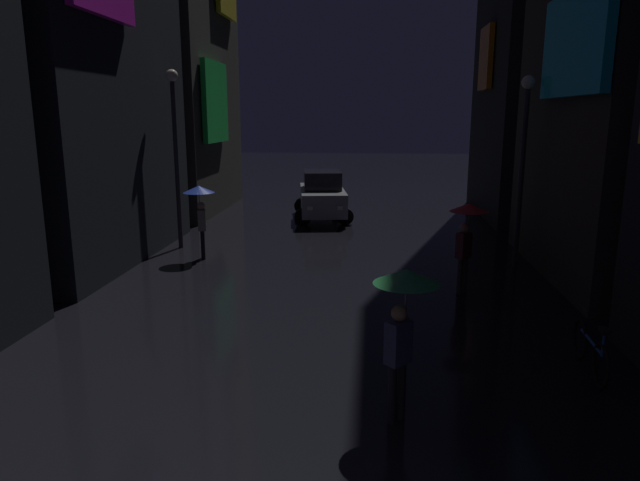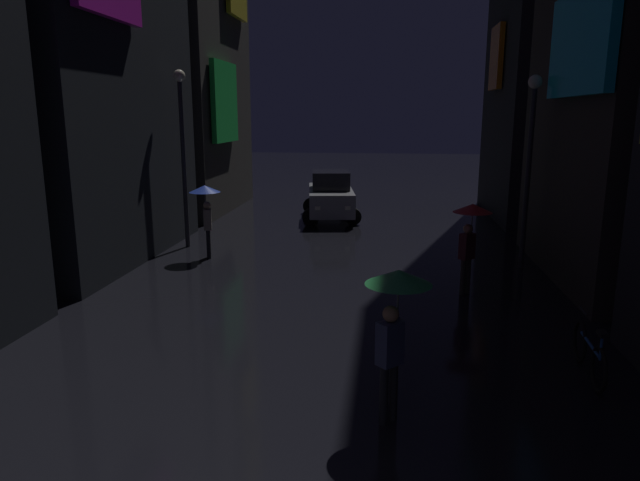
% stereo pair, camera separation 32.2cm
% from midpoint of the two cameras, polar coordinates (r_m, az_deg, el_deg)
% --- Properties ---
extents(pedestrian_near_crossing_green, '(0.90, 0.90, 2.12)m').
position_cam_midpoint_polar(pedestrian_near_crossing_green, '(7.70, 8.77, -6.25)').
color(pedestrian_near_crossing_green, black).
rests_on(pedestrian_near_crossing_green, ground).
extents(pedestrian_midstreet_centre_blue, '(0.90, 0.90, 2.12)m').
position_cam_midpoint_polar(pedestrian_midstreet_centre_blue, '(16.84, -10.82, 3.89)').
color(pedestrian_midstreet_centre_blue, black).
rests_on(pedestrian_midstreet_centre_blue, ground).
extents(pedestrian_far_right_red, '(0.90, 0.90, 2.12)m').
position_cam_midpoint_polar(pedestrian_far_right_red, '(13.62, 15.50, 1.65)').
color(pedestrian_far_right_red, '#38332D').
rests_on(pedestrian_far_right_red, ground).
extents(bicycle_parked_at_storefront, '(0.18, 1.82, 0.96)m').
position_cam_midpoint_polar(bicycle_parked_at_storefront, '(10.31, 26.16, -10.10)').
color(bicycle_parked_at_storefront, black).
rests_on(bicycle_parked_at_storefront, ground).
extents(car_distant, '(2.64, 4.32, 1.92)m').
position_cam_midpoint_polar(car_distant, '(22.92, 1.47, 4.48)').
color(car_distant, '#99999E').
rests_on(car_distant, ground).
extents(streetlamp_left_far, '(0.36, 0.36, 5.44)m').
position_cam_midpoint_polar(streetlamp_left_far, '(18.19, -13.09, 9.92)').
color(streetlamp_left_far, '#2D2D33').
rests_on(streetlamp_left_far, ground).
extents(streetlamp_right_far, '(0.36, 0.36, 5.13)m').
position_cam_midpoint_polar(streetlamp_right_far, '(16.24, 20.80, 8.57)').
color(streetlamp_right_far, '#2D2D33').
rests_on(streetlamp_right_far, ground).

